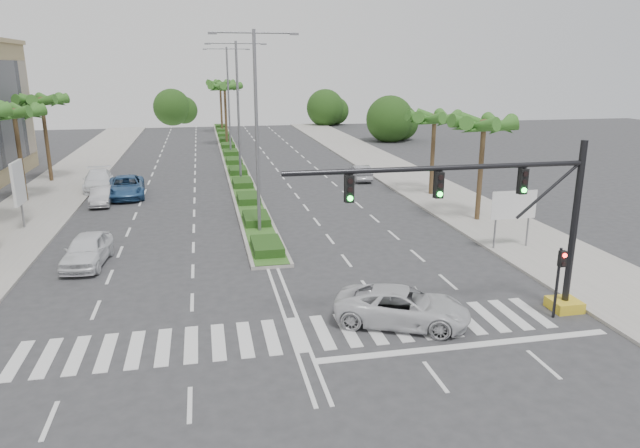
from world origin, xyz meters
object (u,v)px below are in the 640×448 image
object	(u,v)px
car_parked_c	(126,187)
car_parked_b	(101,196)
car_parked_a	(87,250)
car_right	(360,173)
car_crossing	(402,306)
car_parked_d	(98,180)

from	to	relation	value
car_parked_c	car_parked_b	bearing A→B (deg)	-127.92
car_parked_a	car_right	bearing A→B (deg)	48.42
car_right	car_crossing	bearing A→B (deg)	81.75
car_parked_a	car_parked_b	xyz separation A→B (m)	(-1.43, 13.91, -0.15)
car_parked_b	car_parked_d	bearing A→B (deg)	97.78
car_parked_b	car_parked_c	world-z (taller)	car_parked_c
car_parked_a	car_crossing	xyz separation A→B (m)	(13.61, -10.02, -0.07)
car_parked_c	car_parked_a	bearing A→B (deg)	-95.10
car_parked_d	car_parked_b	bearing A→B (deg)	-85.98
car_parked_b	car_parked_c	distance (m)	2.79
car_crossing	car_right	size ratio (longest dim) A/B	1.27
car_parked_b	car_crossing	distance (m)	28.27
car_parked_d	car_crossing	size ratio (longest dim) A/B	1.06
car_parked_c	car_right	world-z (taller)	car_parked_c
car_parked_d	car_parked_a	bearing A→B (deg)	-89.36
car_parked_a	car_crossing	size ratio (longest dim) A/B	0.89
car_parked_c	car_right	distance (m)	20.15
car_parked_a	car_crossing	bearing A→B (deg)	-31.62
car_crossing	car_parked_b	bearing A→B (deg)	57.10
car_parked_b	car_right	distance (m)	22.10
car_parked_c	car_crossing	bearing A→B (deg)	-67.55
car_parked_b	car_parked_d	world-z (taller)	car_parked_d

